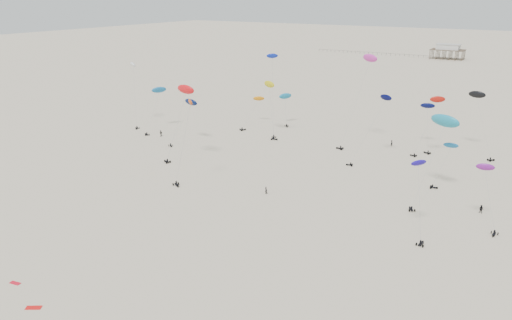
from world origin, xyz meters
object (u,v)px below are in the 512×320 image
Objects in this scene: pavilion_main at (447,53)px; rig_4 at (270,94)px; rig_0 at (286,102)px; spectator_0 at (266,194)px.

pavilion_main is 1.27× the size of rig_4.
rig_4 is at bearing -92.73° from pavilion_main.
rig_0 is (-11.77, -206.73, 3.45)m from pavilion_main.
pavilion_main is at bearing -130.31° from rig_0.
spectator_0 is at bearing 76.87° from rig_0.
pavilion_main is 10.77× the size of spectator_0.
rig_4 reaches higher than pavilion_main.
rig_0 is at bearing -93.26° from pavilion_main.
rig_0 is 13.75m from rig_4.
rig_0 reaches higher than spectator_0.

